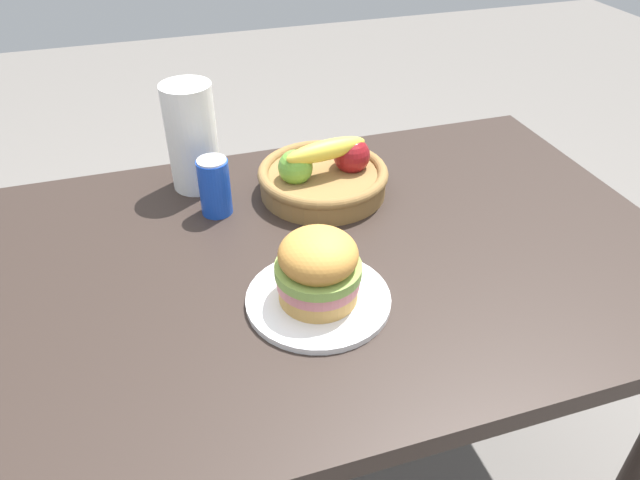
{
  "coord_description": "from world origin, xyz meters",
  "views": [
    {
      "loc": [
        -0.28,
        -0.87,
        1.44
      ],
      "look_at": [
        -0.02,
        -0.04,
        0.81
      ],
      "focal_mm": 32.9,
      "sensor_mm": 36.0,
      "label": 1
    }
  ],
  "objects_px": {
    "plate": "(318,299)",
    "paper_towel_roll": "(192,137)",
    "soda_can": "(215,187)",
    "sandwich": "(318,268)",
    "fruit_basket": "(324,175)"
  },
  "relations": [
    {
      "from": "plate",
      "to": "fruit_basket",
      "type": "xyz_separation_m",
      "value": [
        0.12,
        0.35,
        0.04
      ]
    },
    {
      "from": "soda_can",
      "to": "paper_towel_roll",
      "type": "distance_m",
      "value": 0.14
    },
    {
      "from": "fruit_basket",
      "to": "paper_towel_roll",
      "type": "bearing_deg",
      "value": 156.1
    },
    {
      "from": "sandwich",
      "to": "paper_towel_roll",
      "type": "bearing_deg",
      "value": 107.08
    },
    {
      "from": "plate",
      "to": "paper_towel_roll",
      "type": "distance_m",
      "value": 0.5
    },
    {
      "from": "plate",
      "to": "soda_can",
      "type": "relative_size",
      "value": 2.01
    },
    {
      "from": "sandwich",
      "to": "fruit_basket",
      "type": "height_order",
      "value": "sandwich"
    },
    {
      "from": "plate",
      "to": "sandwich",
      "type": "distance_m",
      "value": 0.07
    },
    {
      "from": "plate",
      "to": "paper_towel_roll",
      "type": "relative_size",
      "value": 1.06
    },
    {
      "from": "sandwich",
      "to": "plate",
      "type": "bearing_deg",
      "value": 0.0
    },
    {
      "from": "soda_can",
      "to": "paper_towel_roll",
      "type": "xyz_separation_m",
      "value": [
        -0.02,
        0.13,
        0.06
      ]
    },
    {
      "from": "sandwich",
      "to": "paper_towel_roll",
      "type": "height_order",
      "value": "paper_towel_roll"
    },
    {
      "from": "soda_can",
      "to": "plate",
      "type": "bearing_deg",
      "value": -70.49
    },
    {
      "from": "paper_towel_roll",
      "to": "soda_can",
      "type": "bearing_deg",
      "value": -79.74
    },
    {
      "from": "paper_towel_roll",
      "to": "fruit_basket",
      "type": "bearing_deg",
      "value": -23.9
    }
  ]
}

